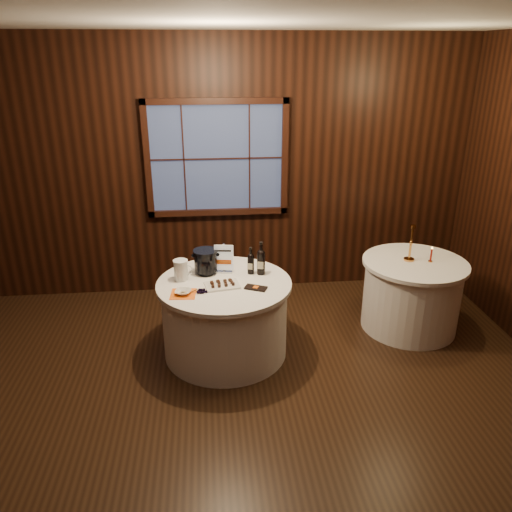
{
  "coord_description": "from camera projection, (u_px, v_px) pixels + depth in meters",
  "views": [
    {
      "loc": [
        -0.13,
        -3.27,
        2.79
      ],
      "look_at": [
        0.29,
        0.9,
        1.06
      ],
      "focal_mm": 35.0,
      "sensor_mm": 36.0,
      "label": 1
    }
  ],
  "objects": [
    {
      "name": "port_bottle_left",
      "position": [
        251.0,
        262.0,
        4.85
      ],
      "size": [
        0.07,
        0.07,
        0.27
      ],
      "rotation": [
        0.0,
        0.0,
        -0.31
      ],
      "color": "black",
      "rests_on": "main_table"
    },
    {
      "name": "brass_candlestick",
      "position": [
        410.0,
        248.0,
        5.15
      ],
      "size": [
        0.11,
        0.11,
        0.39
      ],
      "color": "#CC893F",
      "rests_on": "side_table"
    },
    {
      "name": "orange_napkin",
      "position": [
        183.0,
        294.0,
        4.47
      ],
      "size": [
        0.24,
        0.24,
        0.0
      ],
      "primitive_type": "cube",
      "rotation": [
        0.0,
        0.0,
        -0.08
      ],
      "color": "orange",
      "rests_on": "main_table"
    },
    {
      "name": "back_wall",
      "position": [
        217.0,
        167.0,
        5.78
      ],
      "size": [
        6.0,
        0.1,
        3.0
      ],
      "color": "black",
      "rests_on": "ground"
    },
    {
      "name": "cracker_bowl",
      "position": [
        183.0,
        292.0,
        4.47
      ],
      "size": [
        0.17,
        0.17,
        0.03
      ],
      "primitive_type": "imported",
      "rotation": [
        0.0,
        0.0,
        -0.24
      ],
      "color": "white",
      "rests_on": "orange_napkin"
    },
    {
      "name": "chocolate_box",
      "position": [
        256.0,
        288.0,
        4.57
      ],
      "size": [
        0.22,
        0.17,
        0.02
      ],
      "primitive_type": "cube",
      "rotation": [
        0.0,
        0.0,
        -0.43
      ],
      "color": "black",
      "rests_on": "main_table"
    },
    {
      "name": "glass_pitcher",
      "position": [
        181.0,
        270.0,
        4.72
      ],
      "size": [
        0.19,
        0.14,
        0.2
      ],
      "rotation": [
        0.0,
        0.0,
        -0.13
      ],
      "color": "white",
      "rests_on": "main_table"
    },
    {
      "name": "ice_bucket",
      "position": [
        206.0,
        261.0,
        4.85
      ],
      "size": [
        0.24,
        0.24,
        0.24
      ],
      "color": "black",
      "rests_on": "main_table"
    },
    {
      "name": "sign_stand",
      "position": [
        224.0,
        263.0,
        4.88
      ],
      "size": [
        0.19,
        0.11,
        0.3
      ],
      "rotation": [
        0.0,
        0.0,
        -0.15
      ],
      "color": "#B5B5BC",
      "rests_on": "main_table"
    },
    {
      "name": "main_table",
      "position": [
        225.0,
        318.0,
        4.85
      ],
      "size": [
        1.28,
        1.28,
        0.77
      ],
      "color": "white",
      "rests_on": "ground"
    },
    {
      "name": "port_bottle_right",
      "position": [
        261.0,
        260.0,
        4.83
      ],
      "size": [
        0.08,
        0.09,
        0.33
      ],
      "rotation": [
        0.0,
        0.0,
        -0.25
      ],
      "color": "black",
      "rests_on": "main_table"
    },
    {
      "name": "red_candle",
      "position": [
        431.0,
        256.0,
        5.14
      ],
      "size": [
        0.04,
        0.04,
        0.16
      ],
      "color": "#CC893F",
      "rests_on": "side_table"
    },
    {
      "name": "chocolate_plate",
      "position": [
        222.0,
        285.0,
        4.62
      ],
      "size": [
        0.34,
        0.26,
        0.04
      ],
      "rotation": [
        0.0,
        0.0,
        0.17
      ],
      "color": "white",
      "rests_on": "main_table"
    },
    {
      "name": "grape_bunch",
      "position": [
        202.0,
        291.0,
        4.5
      ],
      "size": [
        0.16,
        0.07,
        0.04
      ],
      "rotation": [
        0.0,
        0.0,
        -0.13
      ],
      "color": "black",
      "rests_on": "main_table"
    },
    {
      "name": "side_table",
      "position": [
        411.0,
        294.0,
        5.32
      ],
      "size": [
        1.08,
        1.08,
        0.77
      ],
      "color": "white",
      "rests_on": "ground"
    },
    {
      "name": "ground",
      "position": [
        232.0,
        419.0,
        4.08
      ],
      "size": [
        6.0,
        6.0,
        0.0
      ],
      "primitive_type": "plane",
      "color": "black",
      "rests_on": "ground"
    }
  ]
}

